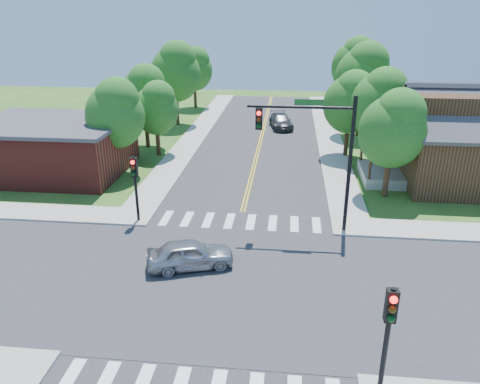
# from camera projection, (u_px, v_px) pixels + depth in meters

# --- Properties ---
(ground) EXTENTS (100.00, 100.00, 0.00)m
(ground) POSITION_uv_depth(u_px,v_px,m) (225.00, 283.00, 20.23)
(ground) COLOR #2C531A
(ground) RESTS_ON ground
(road_ns) EXTENTS (10.00, 90.00, 0.04)m
(road_ns) POSITION_uv_depth(u_px,v_px,m) (225.00, 283.00, 20.22)
(road_ns) COLOR #2D2D30
(road_ns) RESTS_ON ground
(road_ew) EXTENTS (90.00, 10.00, 0.04)m
(road_ew) POSITION_uv_depth(u_px,v_px,m) (225.00, 283.00, 20.22)
(road_ew) COLOR #2D2D30
(road_ew) RESTS_ON ground
(intersection_patch) EXTENTS (10.20, 10.20, 0.06)m
(intersection_patch) POSITION_uv_depth(u_px,v_px,m) (225.00, 283.00, 20.23)
(intersection_patch) COLOR #2D2D30
(intersection_patch) RESTS_ON ground
(sidewalk_ne) EXTENTS (40.00, 40.00, 0.14)m
(sidewalk_ne) POSITION_uv_depth(u_px,v_px,m) (475.00, 174.00, 33.24)
(sidewalk_ne) COLOR #9E9B93
(sidewalk_ne) RESTS_ON ground
(sidewalk_nw) EXTENTS (40.00, 40.00, 0.14)m
(sidewalk_nw) POSITION_uv_depth(u_px,v_px,m) (52.00, 159.00, 36.39)
(sidewalk_nw) COLOR #9E9B93
(sidewalk_nw) RESTS_ON ground
(crosswalk_north) EXTENTS (8.85, 2.00, 0.01)m
(crosswalk_north) POSITION_uv_depth(u_px,v_px,m) (240.00, 221.00, 25.94)
(crosswalk_north) COLOR white
(crosswalk_north) RESTS_ON ground
(centerline) EXTENTS (0.30, 90.00, 0.01)m
(centerline) POSITION_uv_depth(u_px,v_px,m) (225.00, 282.00, 20.21)
(centerline) COLOR gold
(centerline) RESTS_ON ground
(signal_mast_ne) EXTENTS (5.30, 0.42, 7.20)m
(signal_mast_ne) POSITION_uv_depth(u_px,v_px,m) (317.00, 143.00, 23.20)
(signal_mast_ne) COLOR black
(signal_mast_ne) RESTS_ON ground
(signal_pole_se) EXTENTS (0.34, 0.42, 3.80)m
(signal_pole_se) POSITION_uv_depth(u_px,v_px,m) (389.00, 322.00, 13.49)
(signal_pole_se) COLOR black
(signal_pole_se) RESTS_ON ground
(signal_pole_nw) EXTENTS (0.34, 0.42, 3.80)m
(signal_pole_nw) POSITION_uv_depth(u_px,v_px,m) (135.00, 177.00, 24.95)
(signal_pole_nw) COLOR black
(signal_pole_nw) RESTS_ON ground
(building_nw) EXTENTS (10.40, 8.40, 3.73)m
(building_nw) POSITION_uv_depth(u_px,v_px,m) (52.00, 147.00, 33.14)
(building_nw) COLOR maroon
(building_nw) RESTS_ON ground
(tree_e_a) EXTENTS (4.01, 3.81, 6.82)m
(tree_e_a) POSITION_uv_depth(u_px,v_px,m) (394.00, 127.00, 27.82)
(tree_e_a) COLOR #382314
(tree_e_a) RESTS_ON ground
(tree_e_b) EXTENTS (4.27, 4.06, 7.26)m
(tree_e_b) POSITION_uv_depth(u_px,v_px,m) (381.00, 102.00, 33.74)
(tree_e_b) COLOR #382314
(tree_e_b) RESTS_ON ground
(tree_e_c) EXTENTS (4.98, 4.73, 8.46)m
(tree_e_c) POSITION_uv_depth(u_px,v_px,m) (364.00, 75.00, 41.28)
(tree_e_c) COLOR #382314
(tree_e_c) RESTS_ON ground
(tree_e_d) EXTENTS (4.93, 4.68, 8.38)m
(tree_e_d) POSITION_uv_depth(u_px,v_px,m) (356.00, 63.00, 49.76)
(tree_e_d) COLOR #382314
(tree_e_d) RESTS_ON ground
(tree_w_a) EXTENTS (4.04, 3.83, 6.86)m
(tree_w_a) POSITION_uv_depth(u_px,v_px,m) (116.00, 112.00, 31.74)
(tree_w_a) COLOR #382314
(tree_w_a) RESTS_ON ground
(tree_w_b) EXTENTS (4.10, 3.90, 6.98)m
(tree_w_b) POSITION_uv_depth(u_px,v_px,m) (145.00, 93.00, 38.06)
(tree_w_b) COLOR #382314
(tree_w_b) RESTS_ON ground
(tree_w_c) EXTENTS (4.85, 4.61, 8.25)m
(tree_w_c) POSITION_uv_depth(u_px,v_px,m) (176.00, 70.00, 45.23)
(tree_w_c) COLOR #382314
(tree_w_c) RESTS_ON ground
(tree_w_d) EXTENTS (4.14, 3.93, 7.04)m
(tree_w_d) POSITION_uv_depth(u_px,v_px,m) (195.00, 68.00, 53.45)
(tree_w_d) COLOR #382314
(tree_w_d) RESTS_ON ground
(tree_house) EXTENTS (4.02, 3.82, 6.83)m
(tree_house) POSITION_uv_depth(u_px,v_px,m) (351.00, 101.00, 35.55)
(tree_house) COLOR #382314
(tree_house) RESTS_ON ground
(tree_bldg) EXTENTS (3.52, 3.34, 5.98)m
(tree_bldg) POSITION_uv_depth(u_px,v_px,m) (157.00, 107.00, 36.20)
(tree_bldg) COLOR #382314
(tree_bldg) RESTS_ON ground
(car_silver) EXTENTS (3.87, 4.84, 1.33)m
(car_silver) POSITION_uv_depth(u_px,v_px,m) (190.00, 255.00, 21.18)
(car_silver) COLOR #A6A7AD
(car_silver) RESTS_ON ground
(car_dgrey) EXTENTS (3.59, 5.29, 1.33)m
(car_dgrey) POSITION_uv_depth(u_px,v_px,m) (281.00, 122.00, 45.70)
(car_dgrey) COLOR #313436
(car_dgrey) RESTS_ON ground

